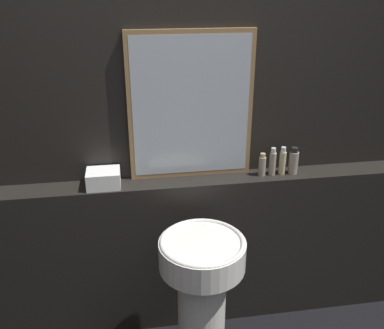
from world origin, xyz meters
The scene contains 9 objects.
wall_back centered at (0.00, 1.66, 1.25)m, with size 8.00×0.06×2.50m.
vanity_counter centered at (0.00, 1.55, 0.50)m, with size 2.82×0.18×0.99m.
pedestal_sink centered at (-0.03, 1.13, 0.53)m, with size 0.44×0.44×0.86m.
mirror centered at (-0.01, 1.61, 1.40)m, with size 0.69×0.03×0.82m.
towel_stack centered at (-0.51, 1.55, 1.04)m, with size 0.18×0.15×0.09m.
shampoo_bottle centered at (0.40, 1.55, 1.05)m, with size 0.04×0.04×0.14m.
conditioner_bottle centered at (0.46, 1.55, 1.07)m, with size 0.04×0.04×0.17m.
lotion_bottle centered at (0.52, 1.55, 1.07)m, with size 0.04×0.04×0.17m.
body_wash_bottle centered at (0.59, 1.55, 1.07)m, with size 0.05×0.05×0.16m.
Camera 1 is at (-0.35, -0.62, 2.06)m, focal length 40.00 mm.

